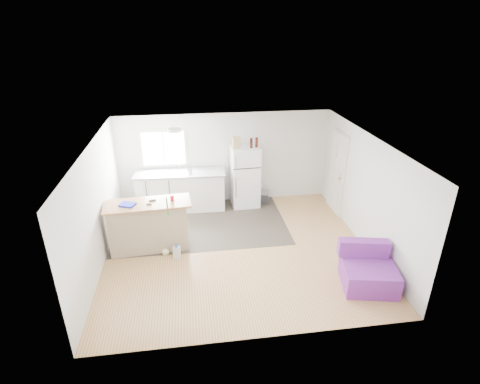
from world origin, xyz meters
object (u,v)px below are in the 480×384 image
object	(u,v)px
blue_tray	(127,205)
bottle_left	(251,143)
peninsula	(149,226)
cooler	(261,197)
red_cup	(172,198)
cardboard_box	(236,143)
bottle_right	(257,142)
refrigerator	(245,177)
purple_seat	(368,271)
kitchen_cabinets	(181,190)
cleaner_jug	(177,252)
mop	(166,244)

from	to	relation	value
blue_tray	bottle_left	distance (m)	3.41
peninsula	blue_tray	size ratio (longest dim) A/B	5.99
cooler	red_cup	size ratio (longest dim) A/B	4.10
cardboard_box	peninsula	bearing A→B (deg)	-140.36
red_cup	bottle_right	distance (m)	2.78
cooler	cardboard_box	world-z (taller)	cardboard_box
refrigerator	purple_seat	distance (m)	4.05
cooler	bottle_left	world-z (taller)	bottle_left
kitchen_cabinets	red_cup	xyz separation A→B (m)	(-0.14, -1.77, 0.62)
refrigerator	bottle_right	world-z (taller)	bottle_right
refrigerator	cleaner_jug	xyz separation A→B (m)	(-1.77, -2.28, -0.66)
purple_seat	mop	xyz separation A→B (m)	(-3.73, 1.52, -0.05)
cleaner_jug	bottle_right	distance (m)	3.43
cooler	cardboard_box	xyz separation A→B (m)	(-0.68, -0.12, 1.58)
cooler	red_cup	xyz separation A→B (m)	(-2.26, -1.83, 0.97)
cooler	purple_seat	size ratio (longest dim) A/B	0.45
refrigerator	kitchen_cabinets	bearing A→B (deg)	177.21
mop	red_cup	world-z (taller)	mop
cooler	bottle_left	size ratio (longest dim) A/B	1.97
red_cup	peninsula	bearing A→B (deg)	-175.39
kitchen_cabinets	bottle_left	world-z (taller)	bottle_left
bottle_left	bottle_right	bearing A→B (deg)	20.38
peninsula	blue_tray	world-z (taller)	blue_tray
purple_seat	blue_tray	world-z (taller)	blue_tray
blue_tray	bottle_right	xyz separation A→B (m)	(2.99, 1.83, 0.62)
peninsula	bottle_left	world-z (taller)	bottle_left
peninsula	bottle_right	bearing A→B (deg)	30.15
blue_tray	red_cup	bearing A→B (deg)	6.28
blue_tray	bottle_left	xyz separation A→B (m)	(2.84, 1.78, 0.62)
peninsula	purple_seat	bearing A→B (deg)	-27.84
kitchen_cabinets	blue_tray	bearing A→B (deg)	-116.81
mop	bottle_left	distance (m)	3.28
purple_seat	cleaner_jug	world-z (taller)	purple_seat
bottle_left	refrigerator	bearing A→B (deg)	148.75
refrigerator	mop	bearing A→B (deg)	-136.21
cardboard_box	bottle_left	xyz separation A→B (m)	(0.37, -0.02, -0.02)
peninsula	purple_seat	world-z (taller)	peninsula
refrigerator	bottle_left	bearing A→B (deg)	-34.11
refrigerator	blue_tray	xyz separation A→B (m)	(-2.70, -1.87, 0.30)
kitchen_cabinets	cleaner_jug	bearing A→B (deg)	-90.41
kitchen_cabinets	cleaner_jug	distance (m)	2.31
peninsula	refrigerator	size ratio (longest dim) A/B	1.13
blue_tray	cardboard_box	world-z (taller)	cardboard_box
cleaner_jug	red_cup	size ratio (longest dim) A/B	2.65
blue_tray	bottle_left	world-z (taller)	bottle_left
kitchen_cabinets	bottle_right	bearing A→B (deg)	1.35
mop	peninsula	bearing A→B (deg)	143.76
purple_seat	cooler	bearing A→B (deg)	121.12
kitchen_cabinets	cleaner_jug	size ratio (longest dim) A/B	7.23
kitchen_cabinets	peninsula	size ratio (longest dim) A/B	1.28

